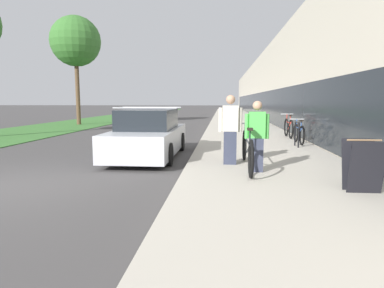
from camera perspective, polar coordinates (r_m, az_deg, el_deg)
The scene contains 13 objects.
ground_plane at distance 7.58m, azimuth -28.32°, elevation -6.40°, with size 220.00×220.00×0.00m, color #474444.
sidewalk_slab at distance 27.20m, azimuth 7.53°, elevation 3.82°, with size 4.05×70.00×0.13m.
storefront_facade at distance 36.09m, azimuth 18.45°, elevation 8.70°, with size 10.01×70.00×5.63m.
lawn_strip at distance 32.85m, azimuth -13.37°, elevation 4.18°, with size 5.14×70.00×0.03m.
tandem_bicycle at distance 7.92m, azimuth 9.19°, elevation -1.03°, with size 0.52×2.86×0.99m.
person_rider at distance 7.53m, azimuth 10.73°, elevation 1.25°, with size 0.52×0.20×1.54m.
person_bystander at distance 8.33m, azimuth 6.38°, elevation 2.39°, with size 0.57×0.22×1.68m.
bike_rack_hoop at distance 12.00m, azimuth 17.10°, elevation 2.02°, with size 0.05×0.60×0.84m.
cruiser_bike_nearest at distance 12.87m, azimuth 17.37°, elevation 1.70°, with size 0.52×1.69×0.87m.
cruiser_bike_middle at distance 14.91m, azimuth 15.79°, elevation 2.63°, with size 0.52×1.81×0.98m.
sandwich_board_sign at distance 6.48m, azimuth 26.57°, elevation -3.23°, with size 0.56×0.56×0.90m.
parked_sedan_curbside at distance 10.23m, azimuth -7.24°, elevation 1.44°, with size 1.82×4.49×1.48m.
street_tree_far at distance 25.25m, azimuth -18.84°, elevation 15.85°, with size 3.35×3.35×7.31m.
Camera 1 is at (4.13, -6.13, 1.68)m, focal length 32.00 mm.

